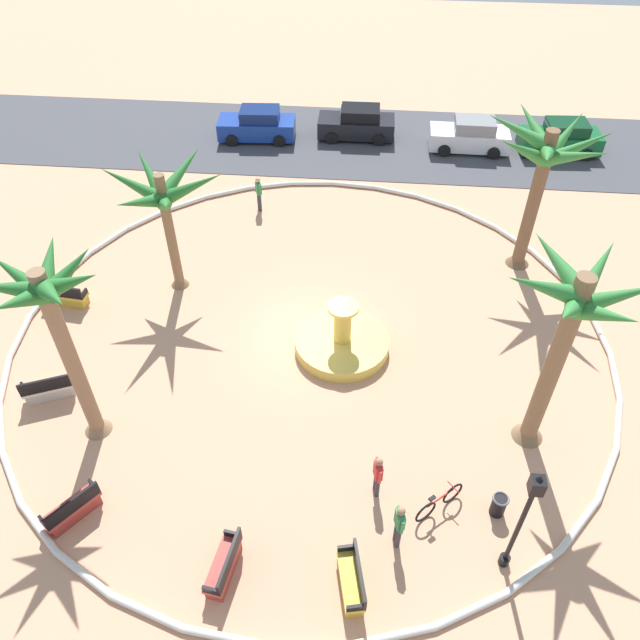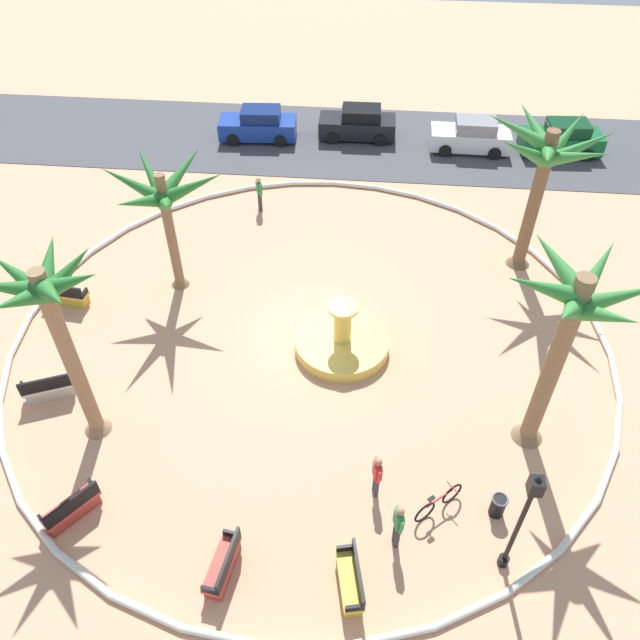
{
  "view_description": "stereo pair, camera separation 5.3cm",
  "coord_description": "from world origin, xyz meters",
  "px_view_note": "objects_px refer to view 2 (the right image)",
  "views": [
    {
      "loc": [
        1.76,
        -15.62,
        15.6
      ],
      "look_at": [
        0.34,
        -0.13,
        1.0
      ],
      "focal_mm": 34.76,
      "sensor_mm": 36.0,
      "label": 1
    },
    {
      "loc": [
        1.82,
        -15.61,
        15.6
      ],
      "look_at": [
        0.34,
        -0.13,
        1.0
      ],
      "focal_mm": 34.76,
      "sensor_mm": 36.0,
      "label": 2
    }
  ],
  "objects_px": {
    "palm_tree_mid_plaza": "(544,164)",
    "parked_car_rightmost": "(562,139)",
    "bench_southeast": "(223,566)",
    "parked_car_third": "(471,136)",
    "bench_north": "(67,296)",
    "bicycle_red_frame": "(438,503)",
    "parked_car_leftmost": "(258,125)",
    "person_cyclist_photo": "(377,475)",
    "bench_east": "(49,389)",
    "palm_tree_near_fountain": "(53,314)",
    "bench_southwest": "(72,509)",
    "parked_car_second": "(358,124)",
    "bench_west": "(350,581)",
    "person_cyclist_helmet": "(398,524)",
    "trash_bin": "(498,505)",
    "fountain": "(342,342)",
    "palm_tree_far_side": "(163,198)",
    "person_pedestrian_stroll": "(259,192)",
    "lamppost": "(523,516)",
    "palm_tree_by_curb": "(568,326)"
  },
  "relations": [
    {
      "from": "palm_tree_mid_plaza",
      "to": "parked_car_rightmost",
      "type": "xyz_separation_m",
      "value": [
        3.39,
        9.66,
        -3.73
      ]
    },
    {
      "from": "bench_southeast",
      "to": "parked_car_third",
      "type": "bearing_deg",
      "value": 71.01
    },
    {
      "from": "bench_north",
      "to": "palm_tree_mid_plaza",
      "type": "bearing_deg",
      "value": 13.36
    },
    {
      "from": "bicycle_red_frame",
      "to": "parked_car_leftmost",
      "type": "distance_m",
      "value": 22.86
    },
    {
      "from": "parked_car_leftmost",
      "to": "person_cyclist_photo",
      "type": "bearing_deg",
      "value": -71.85
    },
    {
      "from": "parked_car_leftmost",
      "to": "bench_east",
      "type": "bearing_deg",
      "value": -101.65
    },
    {
      "from": "palm_tree_near_fountain",
      "to": "bench_southwest",
      "type": "distance_m",
      "value": 5.39
    },
    {
      "from": "palm_tree_near_fountain",
      "to": "parked_car_second",
      "type": "height_order",
      "value": "palm_tree_near_fountain"
    },
    {
      "from": "bench_west",
      "to": "parked_car_rightmost",
      "type": "height_order",
      "value": "parked_car_rightmost"
    },
    {
      "from": "bench_north",
      "to": "parked_car_leftmost",
      "type": "bearing_deg",
      "value": 70.22
    },
    {
      "from": "palm_tree_near_fountain",
      "to": "parked_car_rightmost",
      "type": "xyz_separation_m",
      "value": [
        17.43,
        19.36,
        -4.09
      ]
    },
    {
      "from": "bench_west",
      "to": "parked_car_third",
      "type": "xyz_separation_m",
      "value": [
        4.79,
        23.38,
        0.43
      ]
    },
    {
      "from": "person_cyclist_helmet",
      "to": "parked_car_rightmost",
      "type": "bearing_deg",
      "value": 69.61
    },
    {
      "from": "bench_north",
      "to": "trash_bin",
      "type": "relative_size",
      "value": 2.25
    },
    {
      "from": "bench_southeast",
      "to": "bench_west",
      "type": "bearing_deg",
      "value": -1.53
    },
    {
      "from": "bicycle_red_frame",
      "to": "fountain",
      "type": "bearing_deg",
      "value": 117.01
    },
    {
      "from": "fountain",
      "to": "bench_west",
      "type": "distance_m",
      "value": 8.42
    },
    {
      "from": "bench_west",
      "to": "bicycle_red_frame",
      "type": "height_order",
      "value": "bench_west"
    },
    {
      "from": "fountain",
      "to": "bench_west",
      "type": "height_order",
      "value": "fountain"
    },
    {
      "from": "bench_north",
      "to": "bench_southeast",
      "type": "distance_m",
      "value": 12.57
    },
    {
      "from": "parked_car_leftmost",
      "to": "parked_car_rightmost",
      "type": "xyz_separation_m",
      "value": [
        15.66,
        -0.05,
        0.0
      ]
    },
    {
      "from": "bench_west",
      "to": "trash_bin",
      "type": "height_order",
      "value": "bench_west"
    },
    {
      "from": "person_cyclist_photo",
      "to": "palm_tree_far_side",
      "type": "bearing_deg",
      "value": 132.88
    },
    {
      "from": "palm_tree_mid_plaza",
      "to": "person_pedestrian_stroll",
      "type": "bearing_deg",
      "value": 165.07
    },
    {
      "from": "lamppost",
      "to": "parked_car_leftmost",
      "type": "bearing_deg",
      "value": 114.26
    },
    {
      "from": "person_pedestrian_stroll",
      "to": "parked_car_leftmost",
      "type": "height_order",
      "value": "parked_car_leftmost"
    },
    {
      "from": "trash_bin",
      "to": "parked_car_second",
      "type": "distance_m",
      "value": 22.33
    },
    {
      "from": "bench_southeast",
      "to": "lamppost",
      "type": "bearing_deg",
      "value": 7.37
    },
    {
      "from": "bench_east",
      "to": "bench_west",
      "type": "height_order",
      "value": "same"
    },
    {
      "from": "bench_southwest",
      "to": "lamppost",
      "type": "xyz_separation_m",
      "value": [
        11.55,
        -0.26,
        2.02
      ]
    },
    {
      "from": "fountain",
      "to": "person_cyclist_photo",
      "type": "height_order",
      "value": "fountain"
    },
    {
      "from": "bench_southeast",
      "to": "parked_car_third",
      "type": "relative_size",
      "value": 0.41
    },
    {
      "from": "bench_east",
      "to": "bench_north",
      "type": "xyz_separation_m",
      "value": [
        -1.2,
        4.44,
        0.0
      ]
    },
    {
      "from": "bench_southwest",
      "to": "person_cyclist_helmet",
      "type": "height_order",
      "value": "person_cyclist_helmet"
    },
    {
      "from": "fountain",
      "to": "palm_tree_by_curb",
      "type": "height_order",
      "value": "palm_tree_by_curb"
    },
    {
      "from": "bench_west",
      "to": "parked_car_leftmost",
      "type": "distance_m",
      "value": 24.41
    },
    {
      "from": "palm_tree_by_curb",
      "to": "bench_southeast",
      "type": "bearing_deg",
      "value": -148.81
    },
    {
      "from": "bench_west",
      "to": "parked_car_leftmost",
      "type": "bearing_deg",
      "value": 104.9
    },
    {
      "from": "fountain",
      "to": "palm_tree_near_fountain",
      "type": "xyz_separation_m",
      "value": [
        -7.26,
        -4.21,
        4.57
      ]
    },
    {
      "from": "lamppost",
      "to": "person_cyclist_photo",
      "type": "distance_m",
      "value": 4.07
    },
    {
      "from": "bench_east",
      "to": "trash_bin",
      "type": "bearing_deg",
      "value": -11.69
    },
    {
      "from": "trash_bin",
      "to": "palm_tree_far_side",
      "type": "bearing_deg",
      "value": 141.81
    },
    {
      "from": "person_pedestrian_stroll",
      "to": "trash_bin",
      "type": "bearing_deg",
      "value": -58.07
    },
    {
      "from": "fountain",
      "to": "palm_tree_near_fountain",
      "type": "height_order",
      "value": "palm_tree_near_fountain"
    },
    {
      "from": "bench_west",
      "to": "person_pedestrian_stroll",
      "type": "relative_size",
      "value": 1.02
    },
    {
      "from": "lamppost",
      "to": "parked_car_rightmost",
      "type": "height_order",
      "value": "lamppost"
    },
    {
      "from": "palm_tree_by_curb",
      "to": "fountain",
      "type": "bearing_deg",
      "value": 151.19
    },
    {
      "from": "bicycle_red_frame",
      "to": "person_cyclist_photo",
      "type": "bearing_deg",
      "value": 167.15
    },
    {
      "from": "bench_north",
      "to": "person_pedestrian_stroll",
      "type": "relative_size",
      "value": 1.0
    },
    {
      "from": "palm_tree_far_side",
      "to": "person_pedestrian_stroll",
      "type": "distance_m",
      "value": 6.7
    }
  ]
}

